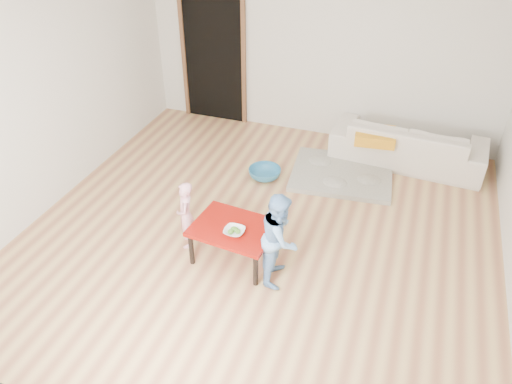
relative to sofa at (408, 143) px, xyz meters
The scene contains 13 objects.
floor 2.47m from the sofa, 123.23° to the right, with size 5.00×5.00×0.01m, color #A36746.
back_wall 1.74m from the sofa, 161.47° to the left, with size 5.00×0.02×2.60m, color silver.
left_wall 4.47m from the sofa, 151.92° to the right, with size 0.02×5.00×2.60m, color silver.
doorway 3.06m from the sofa, behind, with size 1.02×0.08×2.11m, color brown, non-canonical shape.
sofa is the anchor object (origin of this frame).
cushion 0.51m from the sofa, 149.12° to the right, with size 0.50×0.45×0.13m, color orange.
red_table 2.95m from the sofa, 119.78° to the right, with size 0.81×0.61×0.41m, color maroon, non-canonical shape.
bowl 3.02m from the sofa, 118.17° to the right, with size 0.20×0.20×0.05m, color white.
broccoli 3.02m from the sofa, 118.17° to the right, with size 0.12×0.12×0.06m, color #2D5919, non-canonical shape.
child_pink 3.23m from the sofa, 128.66° to the right, with size 0.28×0.18×0.76m, color pink.
child_blue 2.83m from the sofa, 109.80° to the right, with size 0.47×0.37×0.96m, color #5C93D5.
basin 1.96m from the sofa, 148.73° to the right, with size 0.42×0.42×0.13m, color teal.
blanket 1.01m from the sofa, 138.68° to the right, with size 1.26×1.05×0.06m, color #B0AF9C, non-canonical shape.
Camera 1 is at (1.37, -4.09, 3.48)m, focal length 35.00 mm.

